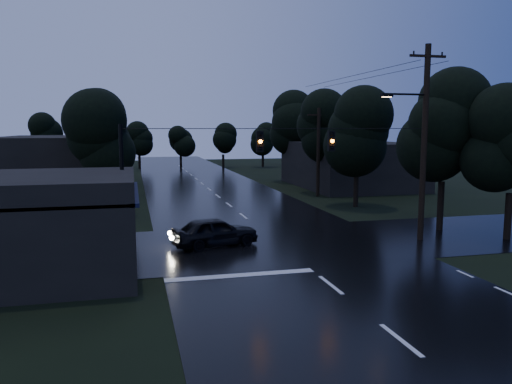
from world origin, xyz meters
name	(u,v)px	position (x,y,z in m)	size (l,w,h in m)	color
ground	(400,341)	(0.00, 0.00, 0.00)	(160.00, 160.00, 0.00)	black
main_road	(218,196)	(0.00, 30.00, 0.00)	(12.00, 120.00, 0.02)	black
cross_street	(278,243)	(0.00, 12.00, 0.00)	(60.00, 9.00, 0.02)	black
building_far_right	(350,165)	(14.00, 34.00, 2.20)	(10.00, 14.00, 4.40)	black
building_far_left	(59,162)	(-14.00, 40.00, 2.50)	(10.00, 16.00, 5.00)	black
utility_pole_main	(423,139)	(7.41, 11.00, 5.26)	(3.50, 0.30, 10.00)	black
utility_pole_far	(318,151)	(8.30, 28.00, 3.88)	(2.00, 0.30, 7.50)	black
anchor_pole_left	(123,192)	(-7.50, 11.00, 3.00)	(0.18, 0.18, 6.00)	black
span_signals	(295,140)	(0.56, 10.99, 5.24)	(15.00, 0.37, 1.12)	black
tree_corner_near	(444,125)	(10.00, 13.00, 5.99)	(4.48, 4.48, 9.44)	black
tree_left_a	(100,137)	(-9.00, 22.00, 5.24)	(3.92, 3.92, 8.26)	black
tree_left_b	(98,130)	(-9.60, 30.00, 5.62)	(4.20, 4.20, 8.85)	black
tree_left_c	(98,126)	(-10.20, 40.00, 5.99)	(4.48, 4.48, 9.44)	black
tree_right_a	(357,131)	(9.00, 22.00, 5.62)	(4.20, 4.20, 8.85)	black
tree_right_b	(324,126)	(9.60, 30.00, 5.99)	(4.48, 4.48, 9.44)	black
tree_right_c	(295,123)	(10.20, 40.00, 6.37)	(4.76, 4.76, 10.03)	black
car	(215,232)	(-3.17, 12.21, 0.73)	(1.73, 4.29, 1.46)	black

